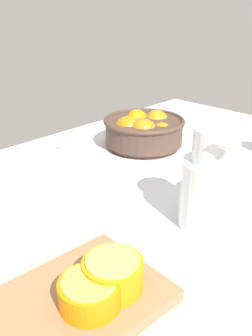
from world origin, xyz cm
name	(u,v)px	position (x,y,z in cm)	size (l,w,h in cm)	color
ground_plane	(134,196)	(0.00, 0.00, -1.50)	(148.36, 88.89, 3.00)	silver
fruit_bowl	(144,130)	(21.86, 16.60, 4.97)	(23.48, 23.48, 9.83)	#473328
juice_pitcher	(212,190)	(0.45, -19.46, 7.22)	(15.09, 11.85, 19.84)	white
cutting_board	(66,308)	(-32.67, -17.77, 1.03)	(27.83, 18.32, 2.06)	olive
orange_half_0	(90,293)	(-30.47, -20.35, 4.03)	(8.48, 8.48, 4.02)	orange
orange_half_1	(113,274)	(-26.08, -20.21, 4.43)	(8.65, 8.65, 4.80)	orange
spoon	(60,151)	(2.08, 30.56, 0.43)	(10.30, 14.64, 1.00)	silver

